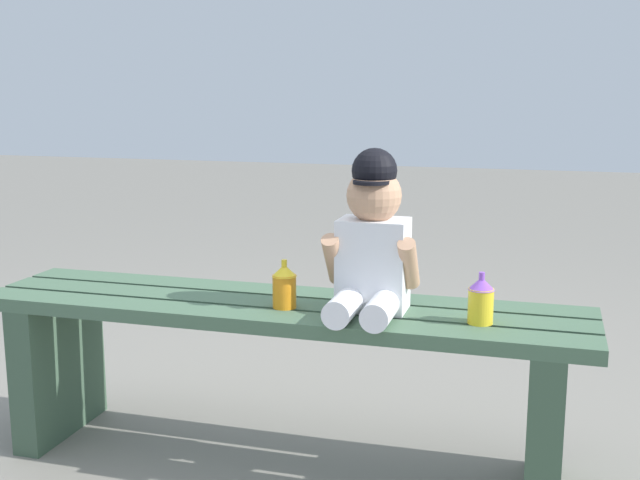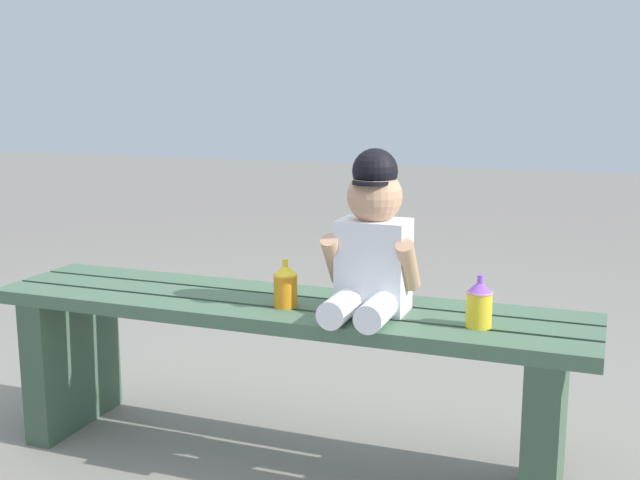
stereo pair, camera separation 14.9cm
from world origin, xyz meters
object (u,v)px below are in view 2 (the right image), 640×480
Objects in this scene: child_figure at (372,242)px; sippy_cup_right at (479,303)px; sippy_cup_left at (285,285)px; park_bench at (283,353)px.

sippy_cup_right is (0.27, -0.03, -0.12)m from child_figure.
child_figure is 3.26× the size of sippy_cup_left.
sippy_cup_left is at bearing -171.90° from child_figure.
park_bench is at bearing 174.77° from sippy_cup_right.
child_figure reaches higher than sippy_cup_left.
child_figure is at bearing 8.10° from sippy_cup_left.
sippy_cup_left is (-0.22, -0.03, -0.12)m from child_figure.
child_figure is 0.25m from sippy_cup_left.
sippy_cup_left reaches higher than park_bench.
sippy_cup_left is 0.49m from sippy_cup_right.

